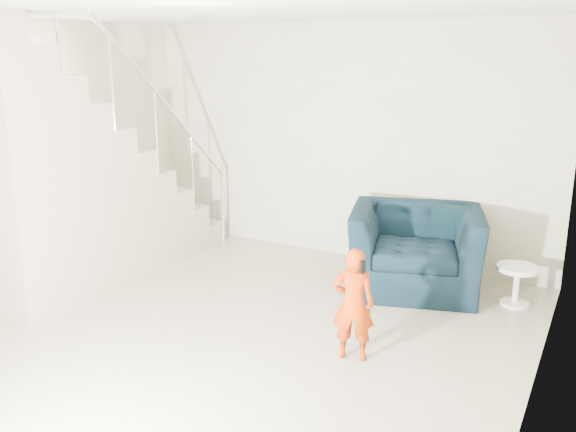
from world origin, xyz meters
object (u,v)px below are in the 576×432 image
(armchair, at_px, (415,249))
(side_table, at_px, (517,279))
(staircase, at_px, (73,195))
(toddler, at_px, (353,304))

(armchair, distance_m, side_table, 1.01)
(armchair, distance_m, staircase, 3.54)
(toddler, distance_m, side_table, 2.00)
(side_table, bearing_deg, staircase, -159.28)
(armchair, xyz_separation_m, staircase, (-3.15, -1.54, 0.53))
(armchair, xyz_separation_m, side_table, (1.00, 0.03, -0.15))
(toddler, relative_size, staircase, 0.25)
(toddler, distance_m, staircase, 3.21)
(toddler, relative_size, side_table, 2.34)
(armchair, bearing_deg, side_table, -14.59)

